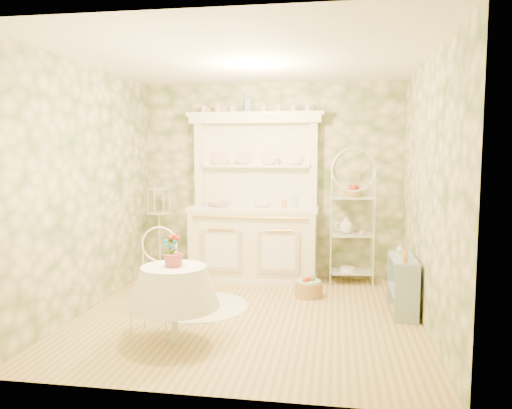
# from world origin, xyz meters

# --- Properties ---
(floor) EXTENTS (3.60, 3.60, 0.00)m
(floor) POSITION_xyz_m (0.00, 0.00, 0.00)
(floor) COLOR tan
(floor) RESTS_ON ground
(ceiling) EXTENTS (3.60, 3.60, 0.00)m
(ceiling) POSITION_xyz_m (0.00, 0.00, 2.70)
(ceiling) COLOR white
(ceiling) RESTS_ON floor
(wall_left) EXTENTS (3.60, 3.60, 0.00)m
(wall_left) POSITION_xyz_m (-1.80, 0.00, 1.35)
(wall_left) COLOR beige
(wall_left) RESTS_ON floor
(wall_right) EXTENTS (3.60, 3.60, 0.00)m
(wall_right) POSITION_xyz_m (1.80, 0.00, 1.35)
(wall_right) COLOR beige
(wall_right) RESTS_ON floor
(wall_back) EXTENTS (3.60, 3.60, 0.00)m
(wall_back) POSITION_xyz_m (0.00, 1.80, 1.35)
(wall_back) COLOR beige
(wall_back) RESTS_ON floor
(wall_front) EXTENTS (3.60, 3.60, 0.00)m
(wall_front) POSITION_xyz_m (0.00, -1.80, 1.35)
(wall_front) COLOR beige
(wall_front) RESTS_ON floor
(kitchen_dresser) EXTENTS (1.87, 0.61, 2.29)m
(kitchen_dresser) POSITION_xyz_m (-0.20, 1.52, 1.15)
(kitchen_dresser) COLOR white
(kitchen_dresser) RESTS_ON floor
(bakers_rack) EXTENTS (0.61, 0.47, 1.82)m
(bakers_rack) POSITION_xyz_m (1.12, 1.60, 0.91)
(bakers_rack) COLOR white
(bakers_rack) RESTS_ON floor
(side_shelf) EXTENTS (0.30, 0.74, 0.63)m
(side_shelf) POSITION_xyz_m (1.64, 0.36, 0.31)
(side_shelf) COLOR #92A8B6
(side_shelf) RESTS_ON floor
(round_table) EXTENTS (0.69, 0.69, 0.64)m
(round_table) POSITION_xyz_m (-0.54, -0.85, 0.32)
(round_table) COLOR white
(round_table) RESTS_ON floor
(cafe_chair) EXTENTS (0.40, 0.40, 0.80)m
(cafe_chair) POSITION_xyz_m (-0.79, -0.69, 0.40)
(cafe_chair) COLOR white
(cafe_chair) RESTS_ON floor
(birdcage_stand) EXTENTS (0.35, 0.35, 1.43)m
(birdcage_stand) POSITION_xyz_m (-1.52, 1.45, 0.72)
(birdcage_stand) COLOR white
(birdcage_stand) RESTS_ON floor
(floor_basket) EXTENTS (0.41, 0.41, 0.23)m
(floor_basket) POSITION_xyz_m (0.60, 0.82, 0.11)
(floor_basket) COLOR tan
(floor_basket) RESTS_ON floor
(lace_rug) EXTENTS (1.45, 1.45, 0.01)m
(lace_rug) POSITION_xyz_m (-0.65, 0.23, 0.01)
(lace_rug) COLOR white
(lace_rug) RESTS_ON floor
(bowl_floral) EXTENTS (0.37, 0.37, 0.07)m
(bowl_floral) POSITION_xyz_m (-0.67, 1.47, 1.02)
(bowl_floral) COLOR white
(bowl_floral) RESTS_ON kitchen_dresser
(bowl_white) EXTENTS (0.27, 0.27, 0.07)m
(bowl_white) POSITION_xyz_m (-0.07, 1.48, 1.02)
(bowl_white) COLOR white
(bowl_white) RESTS_ON kitchen_dresser
(cup_left) EXTENTS (0.15, 0.15, 0.10)m
(cup_left) POSITION_xyz_m (-0.53, 1.68, 1.61)
(cup_left) COLOR white
(cup_left) RESTS_ON kitchen_dresser
(cup_right) EXTENTS (0.10, 0.10, 0.08)m
(cup_right) POSITION_xyz_m (0.10, 1.68, 1.61)
(cup_right) COLOR white
(cup_right) RESTS_ON kitchen_dresser
(potted_geranium) EXTENTS (0.15, 0.11, 0.28)m
(potted_geranium) POSITION_xyz_m (-0.57, -0.86, 0.85)
(potted_geranium) COLOR #3F7238
(potted_geranium) RESTS_ON round_table
(bottle_amber) EXTENTS (0.07, 0.07, 0.17)m
(bottle_amber) POSITION_xyz_m (1.61, 0.10, 0.68)
(bottle_amber) COLOR gold
(bottle_amber) RESTS_ON side_shelf
(bottle_blue) EXTENTS (0.05, 0.05, 0.10)m
(bottle_blue) POSITION_xyz_m (1.67, 0.38, 0.65)
(bottle_blue) COLOR #8196BC
(bottle_blue) RESTS_ON side_shelf
(bottle_glass) EXTENTS (0.09, 0.09, 0.10)m
(bottle_glass) POSITION_xyz_m (1.63, 0.59, 0.65)
(bottle_glass) COLOR silver
(bottle_glass) RESTS_ON side_shelf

